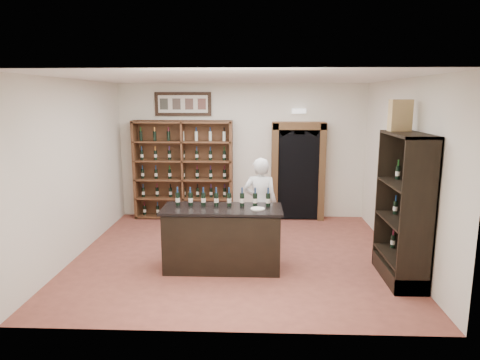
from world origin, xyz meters
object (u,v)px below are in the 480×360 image
at_px(tasting_counter, 222,239).
at_px(wine_crate, 400,115).
at_px(wine_shelf, 184,170).
at_px(side_cabinet, 404,231).
at_px(counter_bottle_0, 178,199).
at_px(shopkeeper, 260,203).

relative_size(tasting_counter, wine_crate, 4.03).
distance_m(tasting_counter, wine_crate, 3.29).
height_order(wine_shelf, side_cabinet, same).
bearing_deg(wine_crate, tasting_counter, 171.47).
bearing_deg(counter_bottle_0, wine_shelf, 97.72).
bearing_deg(side_cabinet, shopkeeper, 148.87).
bearing_deg(counter_bottle_0, wine_crate, -1.55).
bearing_deg(side_cabinet, counter_bottle_0, 172.90).
height_order(tasting_counter, wine_crate, wine_crate).
height_order(counter_bottle_0, side_cabinet, side_cabinet).
distance_m(tasting_counter, shopkeeper, 1.20).
xyz_separation_m(tasting_counter, counter_bottle_0, (-0.72, 0.13, 0.61)).
bearing_deg(side_cabinet, wine_shelf, 139.79).
xyz_separation_m(wine_shelf, side_cabinet, (3.82, -3.23, -0.35)).
xyz_separation_m(shopkeeper, wine_crate, (2.06, -0.94, 1.60)).
bearing_deg(counter_bottle_0, shopkeeper, 32.74).
relative_size(wine_shelf, shopkeeper, 1.33).
bearing_deg(wine_shelf, counter_bottle_0, -82.28).
bearing_deg(shopkeeper, counter_bottle_0, 37.89).
height_order(tasting_counter, side_cabinet, side_cabinet).
xyz_separation_m(counter_bottle_0, wine_crate, (3.38, -0.09, 1.33)).
distance_m(side_cabinet, wine_crate, 1.71).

